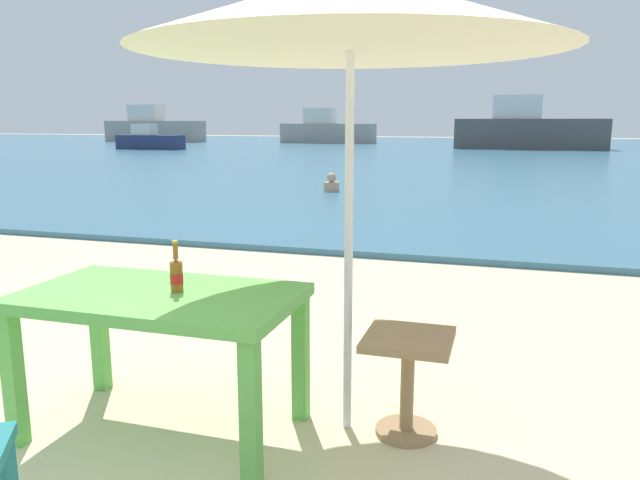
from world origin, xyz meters
The scene contains 10 objects.
sea_water centered at (0.00, 30.00, 0.04)m, with size 120.00×50.00×0.08m, color #386B84.
picnic_table_green centered at (-0.28, 0.67, 0.65)m, with size 1.40×0.80×0.76m.
beer_bottle_amber centered at (-0.20, 0.70, 0.85)m, with size 0.07×0.07×0.26m.
patio_umbrella centered at (0.63, 0.99, 2.12)m, with size 2.10×2.10×2.30m.
side_table_wood centered at (0.94, 1.01, 0.35)m, with size 0.44×0.44×0.54m.
swimmer_person centered at (-2.31, 10.95, 0.24)m, with size 0.34×0.34×0.41m.
boat_barge centered at (2.28, 33.75, 1.11)m, with size 7.88×2.15×2.87m.
boat_cargo_ship centered at (-10.69, 39.11, 0.92)m, with size 6.42×1.75×2.34m.
boat_tanker centered at (-23.63, 38.11, 1.03)m, with size 7.26×1.98×2.64m.
boat_fishing_trawler centered at (-17.16, 27.26, 0.56)m, with size 3.69×1.01×1.34m.
Camera 1 is at (1.37, -1.96, 1.61)m, focal length 34.41 mm.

